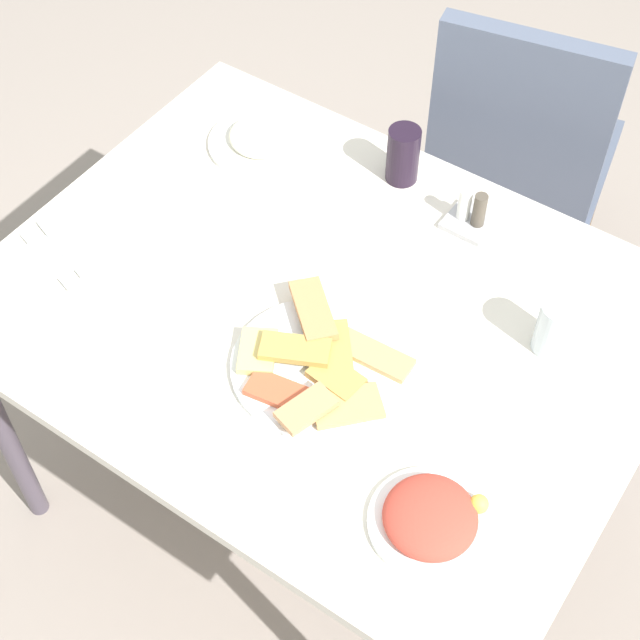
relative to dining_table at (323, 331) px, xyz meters
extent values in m
plane|color=gray|center=(0.00, 0.00, -0.66)|extent=(6.00, 6.00, 0.00)
cube|color=silver|center=(0.00, 0.00, 0.06)|extent=(1.21, 0.93, 0.02)
cylinder|color=#4C4350|center=(-0.55, -0.41, -0.31)|extent=(0.04, 0.04, 0.71)
cylinder|color=#4C4350|center=(-0.55, 0.41, -0.31)|extent=(0.04, 0.04, 0.71)
cylinder|color=#4C4350|center=(0.55, 0.41, -0.31)|extent=(0.04, 0.04, 0.71)
cube|color=slate|center=(0.01, 0.88, -0.23)|extent=(0.50, 0.50, 0.06)
cube|color=slate|center=(0.05, 0.70, 0.03)|extent=(0.40, 0.13, 0.46)
cylinder|color=brown|center=(0.16, 1.11, -0.46)|extent=(0.03, 0.03, 0.40)
cylinder|color=brown|center=(-0.22, 1.03, -0.46)|extent=(0.03, 0.03, 0.40)
cylinder|color=brown|center=(0.23, 0.74, -0.46)|extent=(0.03, 0.03, 0.40)
cylinder|color=brown|center=(-0.14, 0.66, -0.46)|extent=(0.03, 0.03, 0.40)
cylinder|color=white|center=(0.06, -0.12, 0.08)|extent=(0.29, 0.29, 0.01)
cube|color=tan|center=(0.14, -0.05, 0.09)|extent=(0.14, 0.06, 0.01)
cube|color=tan|center=(0.11, -0.13, 0.09)|extent=(0.10, 0.07, 0.02)
cube|color=tan|center=(0.03, -0.13, 0.11)|extent=(0.13, 0.10, 0.01)
cube|color=#D15B39|center=(0.05, -0.21, 0.09)|extent=(0.13, 0.07, 0.01)
cube|color=tan|center=(0.01, -0.04, 0.11)|extent=(0.14, 0.13, 0.01)
cube|color=tan|center=(0.16, -0.17, 0.09)|extent=(0.13, 0.13, 0.01)
cube|color=tan|center=(0.11, -0.22, 0.10)|extent=(0.08, 0.11, 0.01)
cube|color=#E9D378|center=(-0.03, -0.16, 0.09)|extent=(0.10, 0.11, 0.02)
cube|color=tan|center=(0.08, -0.08, 0.09)|extent=(0.12, 0.13, 0.01)
cylinder|color=white|center=(0.38, -0.27, 0.08)|extent=(0.19, 0.19, 0.01)
ellipsoid|color=#CD4435|center=(0.38, -0.27, 0.10)|extent=(0.21, 0.21, 0.05)
sphere|color=#F6DE4F|center=(0.43, -0.20, 0.10)|extent=(0.03, 0.03, 0.03)
cylinder|color=white|center=(-0.36, 0.29, 0.08)|extent=(0.22, 0.22, 0.01)
ellipsoid|color=white|center=(-0.36, 0.29, 0.09)|extent=(0.16, 0.16, 0.04)
cylinder|color=black|center=(-0.06, 0.37, 0.13)|extent=(0.09, 0.09, 0.12)
cylinder|color=silver|center=(0.38, 0.15, 0.13)|extent=(0.07, 0.07, 0.11)
cube|color=white|center=(-0.49, -0.19, 0.07)|extent=(0.15, 0.15, 0.00)
cube|color=silver|center=(-0.49, -0.20, 0.08)|extent=(0.18, 0.07, 0.00)
cube|color=silver|center=(-0.49, -0.17, 0.08)|extent=(0.18, 0.07, 0.00)
cube|color=#B2B2B7|center=(0.12, 0.33, 0.08)|extent=(0.09, 0.09, 0.01)
cylinder|color=white|center=(0.10, 0.33, 0.12)|extent=(0.03, 0.03, 0.07)
cylinder|color=#52493E|center=(0.13, 0.33, 0.12)|extent=(0.03, 0.03, 0.07)
camera|label=1|loc=(0.62, -0.92, 1.44)|focal=54.22mm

